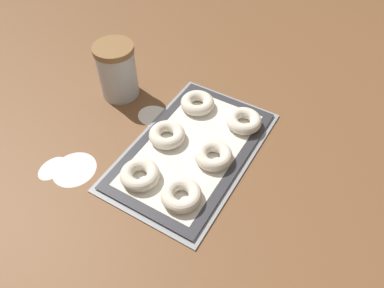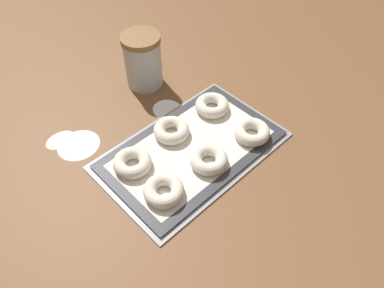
{
  "view_description": "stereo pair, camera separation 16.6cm",
  "coord_description": "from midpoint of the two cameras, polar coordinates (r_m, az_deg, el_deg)",
  "views": [
    {
      "loc": [
        -0.52,
        -0.32,
        0.72
      ],
      "look_at": [
        0.01,
        -0.01,
        0.03
      ],
      "focal_mm": 35.0,
      "sensor_mm": 36.0,
      "label": 1
    },
    {
      "loc": [
        -0.42,
        -0.45,
        0.72
      ],
      "look_at": [
        0.01,
        -0.01,
        0.03
      ],
      "focal_mm": 35.0,
      "sensor_mm": 36.0,
      "label": 2
    }
  ],
  "objects": [
    {
      "name": "baking_tray",
      "position": [
        0.94,
        -5.03,
        -1.41
      ],
      "size": [
        0.46,
        0.29,
        0.01
      ],
      "color": "#93969B",
      "rests_on": "ground_plane"
    },
    {
      "name": "bagel_back_center",
      "position": [
        0.95,
        -8.65,
        1.07
      ],
      "size": [
        0.09,
        0.09,
        0.03
      ],
      "color": "silver",
      "rests_on": "baking_mat"
    },
    {
      "name": "flour_canister",
      "position": [
        1.08,
        -15.76,
        10.33
      ],
      "size": [
        0.11,
        0.11,
        0.16
      ],
      "color": "silver",
      "rests_on": "ground_plane"
    },
    {
      "name": "bagel_back_right",
      "position": [
        1.03,
        -3.78,
        5.83
      ],
      "size": [
        0.09,
        0.09,
        0.03
      ],
      "color": "silver",
      "rests_on": "baking_mat"
    },
    {
      "name": "flour_patch_side",
      "position": [
        1.0,
        -25.12,
        -3.85
      ],
      "size": [
        0.08,
        0.06,
        0.0
      ],
      "color": "white",
      "rests_on": "ground_plane"
    },
    {
      "name": "ground_plane",
      "position": [
        0.94,
        -5.7,
        -1.55
      ],
      "size": [
        2.8,
        2.8,
        0.0
      ],
      "primitive_type": "plane",
      "color": "brown"
    },
    {
      "name": "bagel_front_center",
      "position": [
        0.9,
        -1.91,
        -2.27
      ],
      "size": [
        0.09,
        0.09,
        0.03
      ],
      "color": "silver",
      "rests_on": "baking_mat"
    },
    {
      "name": "bagel_front_right",
      "position": [
        0.97,
        3.17,
        3.06
      ],
      "size": [
        0.09,
        0.09,
        0.03
      ],
      "color": "silver",
      "rests_on": "baking_mat"
    },
    {
      "name": "flour_patch_far",
      "position": [
        0.97,
        -22.27,
        -4.07
      ],
      "size": [
        0.11,
        0.1,
        0.0
      ],
      "color": "white",
      "rests_on": "ground_plane"
    },
    {
      "name": "bagel_back_left",
      "position": [
        0.88,
        -13.33,
        -5.16
      ],
      "size": [
        0.09,
        0.09,
        0.03
      ],
      "color": "silver",
      "rests_on": "baking_mat"
    },
    {
      "name": "bagel_front_left",
      "position": [
        0.83,
        -7.38,
        -8.36
      ],
      "size": [
        0.09,
        0.09,
        0.03
      ],
      "color": "silver",
      "rests_on": "baking_mat"
    },
    {
      "name": "baking_mat",
      "position": [
        0.93,
        -5.05,
        -1.2
      ],
      "size": [
        0.44,
        0.26,
        0.0
      ],
      "color": "#333338",
      "rests_on": "baking_tray"
    },
    {
      "name": "flour_patch_near",
      "position": [
        1.04,
        -10.43,
        3.88
      ],
      "size": [
        0.08,
        0.09,
        0.0
      ],
      "color": "white",
      "rests_on": "ground_plane"
    }
  ]
}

